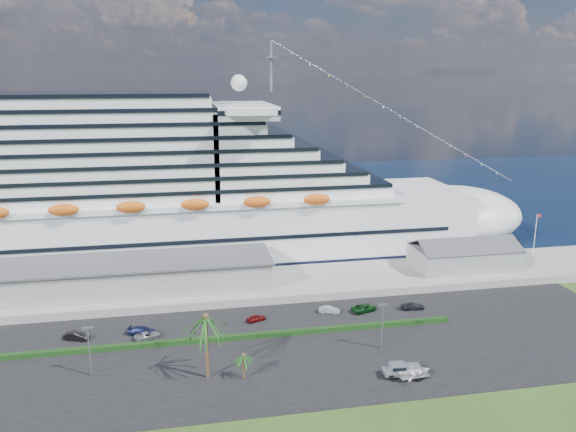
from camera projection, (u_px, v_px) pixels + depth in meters
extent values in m
plane|color=#304617|center=(275.00, 385.00, 85.89)|extent=(420.00, 420.00, 0.00)
cube|color=black|center=(265.00, 351.00, 96.34)|extent=(140.00, 38.00, 0.12)
cube|color=gray|center=(245.00, 285.00, 123.74)|extent=(240.00, 20.00, 1.80)
cube|color=black|center=(218.00, 201.00, 209.62)|extent=(420.00, 160.00, 0.02)
cube|color=silver|center=(155.00, 230.00, 141.20)|extent=(160.00, 30.00, 16.00)
ellipsoid|color=silver|center=(450.00, 215.00, 155.67)|extent=(40.00, 30.00, 16.00)
cube|color=black|center=(156.00, 256.00, 142.89)|extent=(164.00, 30.60, 2.40)
cube|color=silver|center=(98.00, 145.00, 133.68)|extent=(128.00, 26.00, 24.80)
cube|color=silver|center=(243.00, 110.00, 138.04)|extent=(14.00, 38.00, 3.20)
cylinder|color=gray|center=(271.00, 66.00, 136.72)|extent=(0.70, 0.70, 12.00)
ellipsoid|color=#D15613|center=(131.00, 207.00, 123.01)|extent=(90.00, 2.40, 2.60)
ellipsoid|color=#D15613|center=(140.00, 181.00, 153.09)|extent=(90.00, 2.40, 2.60)
cube|color=black|center=(155.00, 227.00, 141.00)|extent=(144.00, 30.40, 0.90)
cube|color=gray|center=(127.00, 276.00, 118.25)|extent=(60.00, 14.00, 6.00)
cube|color=#4C4C54|center=(126.00, 262.00, 117.48)|extent=(61.00, 15.00, 0.40)
cube|color=gray|center=(464.00, 257.00, 132.32)|extent=(24.00, 12.00, 4.80)
cube|color=#4C4C54|center=(472.00, 246.00, 128.58)|extent=(24.00, 6.31, 2.74)
cube|color=#4C4C54|center=(459.00, 239.00, 134.29)|extent=(24.00, 6.31, 2.74)
cylinder|color=silver|center=(535.00, 238.00, 134.69)|extent=(0.16, 0.16, 12.00)
cube|color=red|center=(539.00, 216.00, 133.39)|extent=(1.00, 0.04, 0.70)
cube|color=black|center=(216.00, 339.00, 99.53)|extent=(88.00, 1.10, 0.90)
cylinder|color=gray|center=(90.00, 352.00, 87.42)|extent=(0.24, 0.24, 8.00)
cube|color=gray|center=(87.00, 328.00, 86.40)|extent=(1.60, 0.35, 0.35)
cylinder|color=gray|center=(382.00, 327.00, 96.10)|extent=(0.24, 0.24, 8.00)
cube|color=gray|center=(383.00, 305.00, 95.08)|extent=(1.60, 0.35, 0.35)
cylinder|color=#47301E|center=(207.00, 347.00, 86.58)|extent=(0.54, 0.54, 10.50)
sphere|color=#47301E|center=(206.00, 316.00, 85.28)|extent=(0.98, 0.98, 0.98)
cylinder|color=#47301E|center=(244.00, 367.00, 86.93)|extent=(0.35, 0.35, 4.20)
sphere|color=#47301E|center=(244.00, 355.00, 86.41)|extent=(0.73, 0.73, 0.73)
imported|color=black|center=(77.00, 336.00, 99.95)|extent=(4.77, 3.03, 1.49)
imported|color=gray|center=(147.00, 335.00, 100.42)|extent=(5.01, 3.66, 1.27)
imported|color=#11193D|center=(142.00, 331.00, 101.93)|extent=(5.50, 3.44, 1.49)
imported|color=#600C0D|center=(256.00, 318.00, 107.55)|extent=(4.05, 2.74, 1.28)
imported|color=#ABAEB3|center=(329.00, 310.00, 111.11)|extent=(4.36, 2.77, 1.36)
imported|color=#0E3A14|center=(364.00, 308.00, 111.91)|extent=(5.84, 3.91, 1.49)
imported|color=#232429|center=(412.00, 306.00, 112.98)|extent=(4.83, 2.22, 1.37)
cylinder|color=black|center=(392.00, 378.00, 86.81)|extent=(0.90, 0.37, 0.88)
cylinder|color=black|center=(387.00, 371.00, 88.80)|extent=(0.90, 0.37, 0.88)
cylinder|color=black|center=(415.00, 375.00, 87.51)|extent=(0.90, 0.37, 0.88)
cylinder|color=black|center=(410.00, 369.00, 89.49)|extent=(0.90, 0.37, 0.88)
cube|color=#B1B3B9|center=(402.00, 371.00, 88.09)|extent=(6.08, 2.64, 0.77)
cube|color=#B1B3B9|center=(412.00, 367.00, 88.27)|extent=(2.79, 2.34, 0.60)
cube|color=#B1B3B9|center=(398.00, 367.00, 87.76)|extent=(2.57, 2.26, 1.04)
cube|color=black|center=(398.00, 366.00, 87.73)|extent=(2.35, 2.30, 0.60)
cube|color=#B1B3B9|center=(387.00, 371.00, 87.57)|extent=(1.14, 2.16, 0.38)
cube|color=gray|center=(414.00, 375.00, 87.23)|extent=(5.02, 2.20, 0.13)
cylinder|color=gray|center=(400.00, 377.00, 86.83)|extent=(2.34, 0.27, 0.09)
cylinder|color=black|center=(419.00, 380.00, 86.46)|extent=(0.70, 0.29, 0.68)
cylinder|color=black|center=(414.00, 373.00, 88.28)|extent=(0.70, 0.29, 0.68)
imported|color=white|center=(414.00, 372.00, 87.08)|extent=(5.69, 4.28, 1.12)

